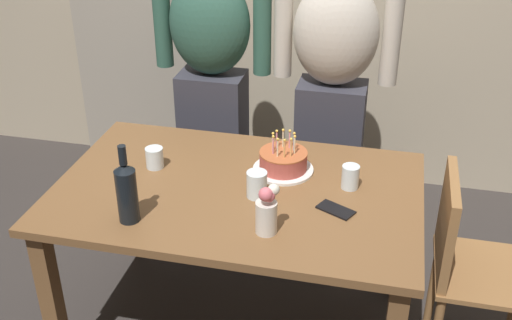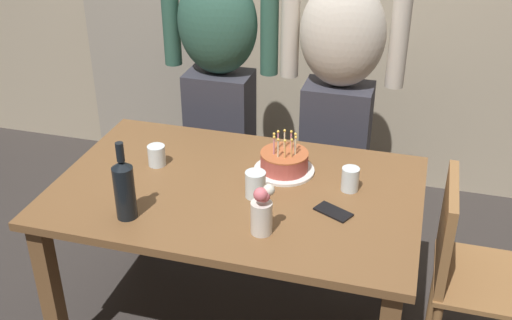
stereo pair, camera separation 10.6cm
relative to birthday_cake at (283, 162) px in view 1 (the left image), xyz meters
name	(u,v)px [view 1 (the left image)]	position (x,y,z in m)	size (l,w,h in m)	color
dining_table	(237,208)	(-0.16, -0.18, -0.14)	(1.50, 0.96, 0.74)	brown
birthday_cake	(283,162)	(0.00, 0.00, 0.00)	(0.26, 0.26, 0.18)	white
water_glass_near	(350,177)	(0.29, -0.07, 0.01)	(0.07, 0.07, 0.10)	silver
water_glass_far	(155,158)	(-0.55, -0.09, 0.00)	(0.08, 0.08, 0.09)	silver
water_glass_side	(257,184)	(-0.06, -0.22, 0.01)	(0.08, 0.08, 0.11)	silver
wine_bottle	(127,191)	(-0.49, -0.50, 0.08)	(0.08, 0.08, 0.32)	black
cell_phone	(336,210)	(0.26, -0.26, -0.04)	(0.14, 0.07, 0.01)	black
flower_vase	(267,211)	(0.03, -0.46, 0.05)	(0.09, 0.08, 0.20)	silver
person_man_bearded	(212,82)	(-0.49, 0.60, 0.09)	(0.61, 0.27, 1.66)	#33333D
person_woman_cardigan	(332,93)	(0.13, 0.60, 0.09)	(0.61, 0.27, 1.66)	#33333D
dining_chair	(466,259)	(0.79, -0.15, -0.27)	(0.42, 0.42, 0.87)	olive
shelf_cabinet	(150,80)	(-1.08, 1.15, -0.17)	(0.79, 0.30, 1.49)	#9E9384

